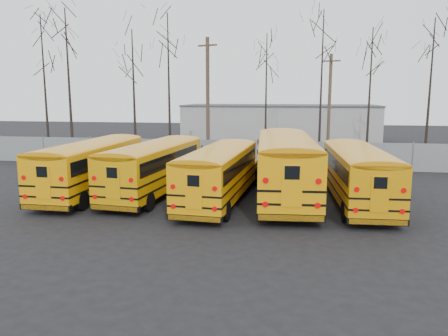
% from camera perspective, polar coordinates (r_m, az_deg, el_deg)
% --- Properties ---
extents(ground, '(120.00, 120.00, 0.00)m').
position_cam_1_polar(ground, '(20.96, -1.67, -5.25)').
color(ground, black).
rests_on(ground, ground).
extents(fence, '(40.00, 0.04, 2.00)m').
position_cam_1_polar(fence, '(32.41, 2.36, 1.87)').
color(fence, gray).
rests_on(fence, ground).
extents(distant_building, '(22.00, 8.00, 4.00)m').
position_cam_1_polar(distant_building, '(52.02, 7.27, 5.85)').
color(distant_building, '#A6A5A1').
rests_on(distant_building, ground).
extents(bus_a, '(2.61, 10.58, 2.95)m').
position_cam_1_polar(bus_a, '(24.61, -16.75, 0.68)').
color(bus_a, black).
rests_on(bus_a, ground).
extents(bus_b, '(3.38, 10.56, 2.91)m').
position_cam_1_polar(bus_b, '(23.66, -8.95, 0.57)').
color(bus_b, black).
rests_on(bus_b, ground).
extents(bus_c, '(2.99, 10.29, 2.84)m').
position_cam_1_polar(bus_c, '(21.77, -0.52, -0.19)').
color(bus_c, black).
rests_on(bus_c, ground).
extents(bus_d, '(3.62, 12.20, 3.37)m').
position_cam_1_polar(bus_d, '(22.67, 8.04, 0.89)').
color(bus_d, black).
rests_on(bus_d, ground).
extents(bus_e, '(2.91, 10.40, 2.88)m').
position_cam_1_polar(bus_e, '(22.37, 17.05, -0.30)').
color(bus_e, black).
rests_on(bus_e, ground).
extents(utility_pole_left, '(1.73, 0.72, 10.04)m').
position_cam_1_polar(utility_pole_left, '(37.51, -2.14, 9.30)').
color(utility_pole_left, '#483629').
rests_on(utility_pole_left, ground).
extents(utility_pole_right, '(1.51, 0.51, 8.62)m').
position_cam_1_polar(utility_pole_right, '(37.72, 13.58, 7.94)').
color(utility_pole_right, brown).
rests_on(utility_pole_right, ground).
extents(tree_0, '(0.26, 0.26, 11.82)m').
position_cam_1_polar(tree_0, '(39.96, -22.35, 9.70)').
color(tree_0, black).
rests_on(tree_0, ground).
extents(tree_1, '(0.26, 0.26, 12.17)m').
position_cam_1_polar(tree_1, '(38.53, -19.58, 10.15)').
color(tree_1, black).
rests_on(tree_1, ground).
extents(tree_2, '(0.26, 0.26, 10.87)m').
position_cam_1_polar(tree_2, '(39.61, -11.69, 9.53)').
color(tree_2, black).
rests_on(tree_2, ground).
extents(tree_3, '(0.26, 0.26, 12.08)m').
position_cam_1_polar(tree_3, '(38.32, -7.21, 10.56)').
color(tree_3, black).
rests_on(tree_3, ground).
extents(tree_4, '(0.26, 0.26, 10.20)m').
position_cam_1_polar(tree_4, '(36.42, 5.50, 9.17)').
color(tree_4, black).
rests_on(tree_4, ground).
extents(tree_5, '(0.26, 0.26, 12.07)m').
position_cam_1_polar(tree_5, '(37.26, 12.58, 10.43)').
color(tree_5, black).
rests_on(tree_5, ground).
extents(tree_6, '(0.26, 0.26, 10.38)m').
position_cam_1_polar(tree_6, '(36.09, 18.46, 8.86)').
color(tree_6, black).
rests_on(tree_6, ground).
extents(tree_7, '(0.26, 0.26, 11.30)m').
position_cam_1_polar(tree_7, '(39.18, 25.29, 9.13)').
color(tree_7, black).
rests_on(tree_7, ground).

